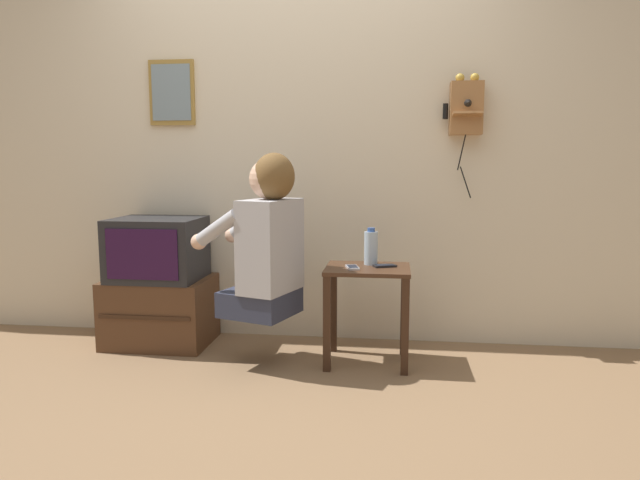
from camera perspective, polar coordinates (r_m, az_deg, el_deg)
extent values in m
plane|color=#846647|center=(2.72, -6.31, -16.80)|extent=(14.00, 14.00, 0.00)
cube|color=beige|center=(3.65, -2.12, 10.04)|extent=(6.80, 0.05, 2.55)
cube|color=#422819|center=(3.19, 4.79, -2.91)|extent=(0.47, 0.39, 0.02)
cube|color=#382215|center=(3.11, 0.70, -8.39)|extent=(0.04, 0.04, 0.53)
cube|color=#382215|center=(3.09, 8.51, -8.57)|extent=(0.04, 0.04, 0.53)
cube|color=#382215|center=(3.43, 1.35, -6.84)|extent=(0.04, 0.04, 0.53)
cube|color=#382215|center=(3.41, 8.40, -7.00)|extent=(0.04, 0.04, 0.53)
cube|color=#2D3347|center=(3.21, -6.02, -6.18)|extent=(0.45, 0.45, 0.14)
cube|color=#ADADB2|center=(3.11, -4.98, -0.57)|extent=(0.33, 0.42, 0.50)
sphere|color=#DBAD8E|center=(3.08, -5.06, 6.11)|extent=(0.22, 0.22, 0.22)
ellipsoid|color=brown|center=(3.06, -4.62, 6.35)|extent=(0.28, 0.29, 0.25)
cylinder|color=#ADADB2|center=(3.10, -10.24, 1.13)|extent=(0.30, 0.17, 0.22)
cylinder|color=#ADADB2|center=(3.36, -7.05, 1.69)|extent=(0.30, 0.17, 0.22)
sphere|color=#DBAD8E|center=(3.18, -12.03, -0.17)|extent=(0.09, 0.09, 0.09)
sphere|color=#DBAD8E|center=(3.43, -8.78, 0.48)|extent=(0.09, 0.09, 0.09)
cube|color=#51331E|center=(3.73, -15.67, -6.83)|extent=(0.62, 0.47, 0.41)
cube|color=#392315|center=(3.52, -17.20, -7.43)|extent=(0.56, 0.01, 0.02)
cube|color=#232326|center=(3.64, -15.92, -0.84)|extent=(0.53, 0.44, 0.38)
cube|color=#280F33|center=(3.43, -17.40, -1.40)|extent=(0.43, 0.01, 0.30)
cube|color=#9E6B3D|center=(3.56, 14.40, 12.63)|extent=(0.19, 0.11, 0.31)
cube|color=#9E6B3D|center=(3.47, 14.55, 12.11)|extent=(0.17, 0.07, 0.03)
sphere|color=#B79338|center=(3.56, 13.82, 15.47)|extent=(0.05, 0.05, 0.05)
sphere|color=#B79338|center=(3.57, 15.22, 15.40)|extent=(0.05, 0.05, 0.05)
cone|color=black|center=(3.46, 14.63, 13.16)|extent=(0.04, 0.05, 0.04)
cylinder|color=black|center=(3.55, 12.44, 12.46)|extent=(0.03, 0.03, 0.09)
cylinder|color=black|center=(3.53, 13.99, 8.55)|extent=(0.04, 0.04, 0.22)
cylinder|color=black|center=(3.54, 14.34, 5.62)|extent=(0.07, 0.06, 0.19)
cube|color=olive|center=(3.86, -14.59, 14.07)|extent=(0.29, 0.02, 0.41)
cube|color=gray|center=(3.84, -14.67, 14.09)|extent=(0.25, 0.01, 0.35)
cube|color=silver|center=(3.15, 3.26, -2.75)|extent=(0.09, 0.14, 0.01)
cube|color=black|center=(3.15, 3.26, -2.63)|extent=(0.07, 0.11, 0.00)
cube|color=black|center=(3.21, 6.48, -2.59)|extent=(0.14, 0.10, 0.01)
cube|color=black|center=(3.20, 6.48, -2.48)|extent=(0.11, 0.08, 0.00)
cylinder|color=#ADC6DB|center=(3.26, 5.12, -0.81)|extent=(0.08, 0.08, 0.19)
cylinder|color=#2D4C8C|center=(3.25, 5.14, 1.03)|extent=(0.04, 0.04, 0.02)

